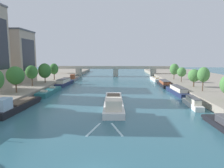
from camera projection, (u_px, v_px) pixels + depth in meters
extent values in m
cube|color=gray|center=(7.00, 85.00, 74.25)|extent=(36.00, 170.00, 1.76)
cube|color=gray|center=(224.00, 86.00, 71.17)|extent=(36.00, 170.00, 1.76)
cube|color=silver|center=(114.00, 103.00, 46.21)|extent=(4.84, 21.81, 1.15)
cube|color=silver|center=(113.00, 94.00, 57.28)|extent=(3.93, 1.38, 0.94)
cube|color=silver|center=(114.00, 101.00, 46.13)|extent=(4.92, 21.81, 0.06)
cube|color=beige|center=(114.00, 104.00, 38.68)|extent=(3.22, 4.44, 2.02)
cube|color=black|center=(114.00, 100.00, 40.80)|extent=(2.45, 0.12, 0.57)
cube|color=brown|center=(114.00, 98.00, 48.25)|extent=(3.58, 11.38, 0.36)
cylinder|color=#232328|center=(117.00, 105.00, 39.60)|extent=(0.07, 0.07, 1.10)
cube|color=#A5D1DB|center=(117.00, 129.00, 31.33)|extent=(2.20, 5.82, 0.03)
cube|color=#A5D1DB|center=(94.00, 129.00, 31.34)|extent=(1.80, 5.91, 0.03)
cube|color=black|center=(19.00, 107.00, 42.97)|extent=(3.19, 15.77, 1.27)
cube|color=black|center=(36.00, 98.00, 51.05)|extent=(2.62, 1.34, 1.00)
cube|color=black|center=(19.00, 104.00, 42.88)|extent=(3.25, 15.77, 0.06)
cube|color=#9EBCD6|center=(3.00, 104.00, 37.45)|extent=(2.13, 3.20, 2.23)
cube|color=black|center=(8.00, 101.00, 38.96)|extent=(1.63, 0.08, 0.62)
cube|color=brown|center=(22.00, 101.00, 44.40)|extent=(2.37, 8.22, 0.36)
cylinder|color=#232328|center=(7.00, 106.00, 38.12)|extent=(0.07, 0.07, 1.10)
cube|color=#23666B|center=(49.00, 92.00, 61.33)|extent=(3.26, 14.62, 1.24)
cube|color=#23666B|center=(57.00, 88.00, 68.89)|extent=(3.00, 1.28, 0.99)
cube|color=#23666B|center=(49.00, 90.00, 61.25)|extent=(3.32, 14.62, 0.06)
cube|color=beige|center=(52.00, 87.00, 64.39)|extent=(1.58, 0.91, 0.40)
cube|color=beige|center=(44.00, 91.00, 57.16)|extent=(1.74, 1.11, 0.48)
cylinder|color=#232328|center=(45.00, 90.00, 56.81)|extent=(0.07, 0.07, 1.10)
cube|color=#1E284C|center=(64.00, 84.00, 79.52)|extent=(3.74, 15.36, 1.21)
cube|color=#1E284C|center=(70.00, 81.00, 87.39)|extent=(3.09, 1.36, 0.97)
cube|color=#1E284C|center=(64.00, 82.00, 79.43)|extent=(3.81, 15.37, 0.06)
cube|color=beige|center=(64.00, 81.00, 78.58)|extent=(2.97, 9.85, 1.38)
cube|color=#4C4C51|center=(64.00, 79.00, 78.48)|extent=(3.17, 10.15, 0.08)
cylinder|color=#232328|center=(62.00, 82.00, 74.80)|extent=(0.07, 0.07, 1.10)
cube|color=gray|center=(75.00, 79.00, 97.85)|extent=(2.88, 12.87, 0.90)
cube|color=gray|center=(77.00, 77.00, 104.52)|extent=(2.40, 1.27, 0.81)
cube|color=gray|center=(75.00, 78.00, 97.79)|extent=(2.93, 12.87, 0.06)
cube|color=#9E5133|center=(73.00, 77.00, 93.32)|extent=(1.94, 2.62, 2.17)
cube|color=black|center=(73.00, 76.00, 94.56)|extent=(1.49, 0.08, 0.61)
cube|color=brown|center=(75.00, 77.00, 99.03)|extent=(2.14, 6.71, 0.36)
cylinder|color=#232328|center=(74.00, 78.00, 93.90)|extent=(0.07, 0.07, 1.10)
cube|color=black|center=(211.00, 116.00, 36.63)|extent=(3.10, 1.31, 0.82)
cube|color=silver|center=(192.00, 104.00, 45.50)|extent=(2.26, 9.84, 1.00)
cube|color=silver|center=(186.00, 99.00, 50.66)|extent=(1.85, 1.28, 0.86)
cube|color=silver|center=(192.00, 102.00, 45.43)|extent=(2.30, 9.84, 0.06)
cube|color=beige|center=(193.00, 100.00, 44.87)|extent=(1.79, 6.31, 1.14)
cube|color=#4C4C51|center=(193.00, 97.00, 44.78)|extent=(1.91, 6.50, 0.08)
cylinder|color=#232328|center=(198.00, 103.00, 42.43)|extent=(0.07, 0.07, 1.10)
cube|color=#1E284C|center=(177.00, 92.00, 60.71)|extent=(3.25, 15.23, 1.21)
cube|color=#1E284C|center=(170.00, 88.00, 68.54)|extent=(2.63, 1.34, 0.97)
cube|color=#1E284C|center=(177.00, 90.00, 60.62)|extent=(3.31, 15.23, 0.06)
cube|color=beige|center=(178.00, 89.00, 59.79)|extent=(2.57, 9.76, 1.16)
cube|color=#4C4C51|center=(178.00, 86.00, 59.70)|extent=(2.74, 10.06, 0.08)
cylinder|color=#232328|center=(184.00, 91.00, 56.04)|extent=(0.07, 0.07, 1.10)
cube|color=black|center=(164.00, 85.00, 77.49)|extent=(3.47, 15.13, 1.11)
cube|color=black|center=(160.00, 82.00, 85.25)|extent=(2.93, 1.32, 0.92)
cube|color=black|center=(164.00, 83.00, 77.41)|extent=(3.53, 15.13, 0.06)
cube|color=#9E5133|center=(164.00, 82.00, 76.58)|extent=(2.77, 9.70, 1.12)
cube|color=#4C4C51|center=(164.00, 80.00, 76.50)|extent=(2.96, 9.99, 0.08)
cylinder|color=#232328|center=(168.00, 83.00, 72.84)|extent=(0.07, 0.07, 1.10)
cube|color=silver|center=(155.00, 79.00, 94.54)|extent=(3.08, 13.80, 1.28)
cube|color=silver|center=(152.00, 78.00, 101.67)|extent=(2.63, 1.33, 1.01)
cube|color=silver|center=(155.00, 78.00, 94.45)|extent=(3.13, 13.80, 0.06)
cube|color=tan|center=(154.00, 77.00, 97.41)|extent=(1.39, 0.93, 0.40)
cube|color=tan|center=(157.00, 78.00, 90.60)|extent=(1.53, 1.14, 0.48)
cylinder|color=#232328|center=(158.00, 78.00, 90.28)|extent=(0.07, 0.07, 1.10)
cylinder|color=brown|center=(16.00, 86.00, 53.37)|extent=(0.36, 0.36, 3.28)
ellipsoid|color=#387533|center=(15.00, 75.00, 52.97)|extent=(4.65, 4.65, 4.86)
cylinder|color=brown|center=(32.00, 81.00, 64.67)|extent=(0.33, 0.33, 3.45)
ellipsoid|color=#387533|center=(32.00, 72.00, 64.28)|extent=(3.85, 3.85, 4.30)
cylinder|color=brown|center=(45.00, 79.00, 73.18)|extent=(0.31, 0.31, 3.01)
ellipsoid|color=#387533|center=(45.00, 71.00, 72.78)|extent=(4.62, 4.62, 5.36)
cylinder|color=brown|center=(54.00, 76.00, 83.13)|extent=(0.37, 0.37, 3.27)
ellipsoid|color=#387533|center=(54.00, 69.00, 82.73)|extent=(3.53, 3.53, 4.54)
cylinder|color=brown|center=(203.00, 85.00, 55.40)|extent=(0.28, 0.28, 3.53)
ellipsoid|color=#4C8942|center=(203.00, 75.00, 55.00)|extent=(3.27, 3.27, 4.14)
cylinder|color=brown|center=(194.00, 83.00, 63.59)|extent=(0.38, 0.38, 2.53)
ellipsoid|color=#4C8942|center=(194.00, 75.00, 63.26)|extent=(3.83, 3.83, 4.00)
cylinder|color=brown|center=(181.00, 78.00, 75.56)|extent=(0.24, 0.24, 2.83)
ellipsoid|color=#4C8942|center=(182.00, 72.00, 75.24)|extent=(3.32, 3.32, 3.56)
cylinder|color=brown|center=(174.00, 76.00, 84.86)|extent=(0.28, 0.28, 3.02)
ellipsoid|color=#4C8942|center=(174.00, 69.00, 84.48)|extent=(3.79, 3.79, 4.67)
cube|color=#232833|center=(1.00, 44.00, 55.43)|extent=(0.04, 7.23, 14.23)
cube|color=#A89989|center=(9.00, 57.00, 73.00)|extent=(14.92, 12.31, 18.55)
cube|color=#4C515B|center=(7.00, 31.00, 71.71)|extent=(15.36, 12.68, 0.50)
cube|color=#232833|center=(29.00, 55.00, 72.59)|extent=(0.04, 9.85, 11.13)
cube|color=#ADA899|center=(116.00, 68.00, 114.50)|extent=(66.98, 4.40, 0.60)
cube|color=#ADA899|center=(116.00, 67.00, 112.41)|extent=(66.98, 0.30, 0.90)
cube|color=#ADA899|center=(116.00, 67.00, 116.37)|extent=(66.98, 0.30, 0.90)
cube|color=#ADA899|center=(79.00, 72.00, 115.68)|extent=(2.80, 3.60, 4.42)
cube|color=#ADA899|center=(116.00, 73.00, 114.84)|extent=(2.80, 3.60, 4.42)
cube|color=#ADA899|center=(153.00, 73.00, 114.00)|extent=(2.80, 3.60, 4.42)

